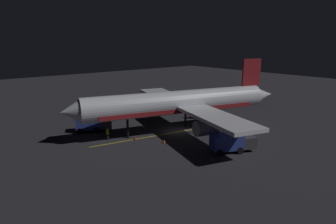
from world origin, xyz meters
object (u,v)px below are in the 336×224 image
Objects in this scene: baggage_truck at (92,124)px; traffic_cone_near_right at (143,125)px; traffic_cone_near_left at (136,138)px; traffic_cone_far at (145,125)px; ground_crew_worker at (108,134)px; traffic_cone_under_wing at (164,141)px; airliner at (181,103)px; catering_truck at (231,143)px.

baggage_truck reaches higher than traffic_cone_near_right.
traffic_cone_far is at bearing -46.91° from traffic_cone_near_left.
traffic_cone_near_right is (2.29, -7.89, -0.64)m from ground_crew_worker.
traffic_cone_near_left is 1.00× the size of traffic_cone_near_right.
baggage_truck is at bearing 68.39° from traffic_cone_near_right.
traffic_cone_far is (4.75, -5.08, 0.00)m from traffic_cone_near_left.
traffic_cone_under_wing is (-11.70, -5.27, -0.96)m from baggage_truck.
airliner is 11.64m from catering_truck.
baggage_truck is 12.87m from traffic_cone_under_wing.
ground_crew_worker is 3.16× the size of traffic_cone_under_wing.
traffic_cone_near_left is (12.03, 6.85, -1.02)m from catering_truck.
traffic_cone_far is (8.49, -2.73, 0.00)m from traffic_cone_under_wing.
catering_truck is at bearing 173.58° from airliner.
traffic_cone_near_right is (4.93, -4.76, 0.00)m from traffic_cone_near_left.
airliner is 8.00m from traffic_cone_near_right.
ground_crew_worker is 8.50m from traffic_cone_far.
catering_truck is 11.29× the size of traffic_cone_near_right.
ground_crew_worker is 3.16× the size of traffic_cone_near_left.
ground_crew_worker is 8.42m from traffic_cone_under_wing.
traffic_cone_far is (2.12, -8.21, -0.64)m from ground_crew_worker.
traffic_cone_near_left is (0.94, 8.10, -4.31)m from airliner.
catering_truck is at bearing -150.34° from traffic_cone_near_left.
traffic_cone_near_left and traffic_cone_under_wing have the same top height.
traffic_cone_near_right is at bearing -73.80° from ground_crew_worker.
ground_crew_worker is at bearing 177.78° from baggage_truck.
baggage_truck is 10.58× the size of traffic_cone_near_left.
baggage_truck is (8.91, 11.02, -3.35)m from airliner.
traffic_cone_near_right is at bearing -15.59° from traffic_cone_under_wing.
catering_truck is (-11.09, 1.25, -3.29)m from airliner.
traffic_cone_under_wing is at bearing 162.14° from traffic_cone_far.
airliner is 65.16× the size of traffic_cone_under_wing.
catering_truck reaches higher than traffic_cone_near_left.
traffic_cone_near_left is at bearing 135.96° from traffic_cone_near_right.
airliner is 65.16× the size of traffic_cone_near_left.
traffic_cone_under_wing is (-2.80, 5.75, -4.31)m from airliner.
ground_crew_worker reaches higher than traffic_cone_far.
ground_crew_worker is at bearing 72.35° from airliner.
catering_truck is 17.74m from ground_crew_worker.
catering_truck reaches higher than baggage_truck.
traffic_cone_near_left is at bearing 29.66° from catering_truck.
baggage_truck reaches higher than traffic_cone_near_left.
traffic_cone_near_right is 8.99m from traffic_cone_under_wing.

